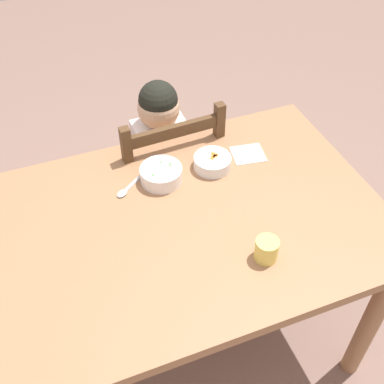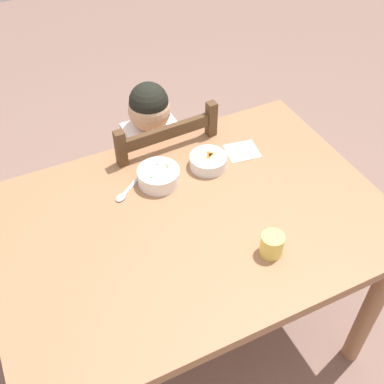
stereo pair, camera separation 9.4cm
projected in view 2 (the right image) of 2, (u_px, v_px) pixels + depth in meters
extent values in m
plane|color=#85665A|center=(191.00, 335.00, 2.14)|extent=(8.00, 8.00, 0.00)
cube|color=#9F6D49|center=(190.00, 222.00, 1.61)|extent=(1.31, 0.91, 0.04)
cylinder|color=#9F6D49|center=(372.00, 307.00, 1.82)|extent=(0.07, 0.07, 0.74)
cylinder|color=#9F6D49|center=(21.00, 270.00, 1.94)|extent=(0.07, 0.07, 0.74)
cylinder|color=#9F6D49|center=(265.00, 183.00, 2.30)|extent=(0.07, 0.07, 0.74)
cube|color=#50351E|center=(152.00, 180.00, 2.20)|extent=(0.44, 0.44, 0.02)
cube|color=#50351E|center=(172.00, 179.00, 2.55)|extent=(0.04, 0.04, 0.44)
cube|color=#50351E|center=(105.00, 203.00, 2.42)|extent=(0.04, 0.04, 0.44)
cube|color=#50351E|center=(208.00, 226.00, 2.31)|extent=(0.04, 0.04, 0.44)
cube|color=#50351E|center=(135.00, 256.00, 2.18)|extent=(0.04, 0.04, 0.44)
cube|color=#50351E|center=(210.00, 150.00, 1.98)|extent=(0.04, 0.04, 0.46)
cube|color=#50351E|center=(125.00, 180.00, 1.85)|extent=(0.04, 0.04, 0.46)
cube|color=#50351E|center=(168.00, 132.00, 1.80)|extent=(0.36, 0.04, 0.05)
cube|color=#50351E|center=(169.00, 160.00, 1.90)|extent=(0.36, 0.04, 0.05)
cube|color=white|center=(153.00, 156.00, 2.06)|extent=(0.22, 0.14, 0.32)
sphere|color=#DCAF8B|center=(149.00, 110.00, 1.90)|extent=(0.17, 0.17, 0.17)
sphere|color=black|center=(149.00, 102.00, 1.87)|extent=(0.16, 0.16, 0.16)
cylinder|color=#3F4C72|center=(157.00, 238.00, 2.24)|extent=(0.07, 0.07, 0.46)
cylinder|color=#3F4C72|center=(178.00, 230.00, 2.28)|extent=(0.07, 0.07, 0.46)
cylinder|color=white|center=(131.00, 164.00, 1.90)|extent=(0.06, 0.24, 0.13)
cylinder|color=white|center=(190.00, 146.00, 1.98)|extent=(0.06, 0.24, 0.13)
cylinder|color=white|center=(159.00, 176.00, 1.70)|extent=(0.15, 0.15, 0.06)
cylinder|color=white|center=(159.00, 181.00, 1.71)|extent=(0.07, 0.07, 0.01)
cylinder|color=green|center=(159.00, 174.00, 1.69)|extent=(0.12, 0.12, 0.03)
sphere|color=green|center=(151.00, 178.00, 1.65)|extent=(0.01, 0.01, 0.01)
sphere|color=green|center=(168.00, 168.00, 1.69)|extent=(0.01, 0.01, 0.01)
sphere|color=green|center=(157.00, 165.00, 1.70)|extent=(0.01, 0.01, 0.01)
sphere|color=green|center=(167.00, 166.00, 1.70)|extent=(0.01, 0.01, 0.01)
cylinder|color=white|center=(208.00, 161.00, 1.76)|extent=(0.14, 0.14, 0.05)
cylinder|color=white|center=(208.00, 165.00, 1.78)|extent=(0.06, 0.06, 0.01)
cylinder|color=orange|center=(208.00, 160.00, 1.76)|extent=(0.11, 0.11, 0.03)
cube|color=orange|center=(208.00, 153.00, 1.76)|extent=(0.02, 0.02, 0.01)
cube|color=orange|center=(208.00, 158.00, 1.74)|extent=(0.02, 0.02, 0.01)
cube|color=orange|center=(212.00, 154.00, 1.76)|extent=(0.02, 0.02, 0.01)
cube|color=orange|center=(211.00, 156.00, 1.75)|extent=(0.02, 0.02, 0.01)
cube|color=orange|center=(209.00, 156.00, 1.75)|extent=(0.02, 0.02, 0.01)
cube|color=silver|center=(131.00, 186.00, 1.70)|extent=(0.08, 0.07, 0.00)
ellipsoid|color=silver|center=(121.00, 197.00, 1.65)|extent=(0.05, 0.05, 0.01)
cylinder|color=#EBD25F|center=(272.00, 245.00, 1.46)|extent=(0.07, 0.07, 0.08)
cube|color=white|center=(242.00, 151.00, 1.84)|extent=(0.14, 0.13, 0.00)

